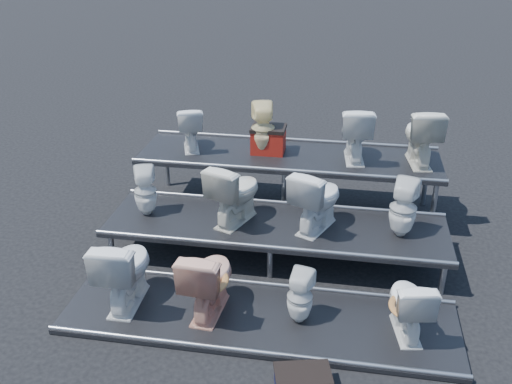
% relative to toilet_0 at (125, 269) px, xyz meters
% --- Properties ---
extents(ground, '(80.00, 80.00, 0.00)m').
position_rel_toilet_0_xyz_m(ground, '(1.46, 1.30, -0.49)').
color(ground, black).
rests_on(ground, ground).
extents(tier_front, '(4.20, 1.20, 0.06)m').
position_rel_toilet_0_xyz_m(tier_front, '(1.46, 0.00, -0.46)').
color(tier_front, black).
rests_on(tier_front, ground).
extents(tier_mid, '(4.20, 1.20, 0.46)m').
position_rel_toilet_0_xyz_m(tier_mid, '(1.46, 1.30, -0.26)').
color(tier_mid, black).
rests_on(tier_mid, ground).
extents(tier_back, '(4.20, 1.20, 0.86)m').
position_rel_toilet_0_xyz_m(tier_back, '(1.46, 2.60, -0.06)').
color(tier_back, black).
rests_on(tier_back, ground).
extents(toilet_0, '(0.50, 0.85, 0.86)m').
position_rel_toilet_0_xyz_m(toilet_0, '(0.00, 0.00, 0.00)').
color(toilet_0, silver).
rests_on(toilet_0, tier_front).
extents(toilet_1, '(0.52, 0.83, 0.81)m').
position_rel_toilet_0_xyz_m(toilet_1, '(0.92, 0.00, -0.02)').
color(toilet_1, tan).
rests_on(toilet_1, tier_front).
extents(toilet_2, '(0.32, 0.33, 0.60)m').
position_rel_toilet_0_xyz_m(toilet_2, '(1.89, 0.00, -0.13)').
color(toilet_2, silver).
rests_on(toilet_2, tier_front).
extents(toilet_3, '(0.50, 0.74, 0.70)m').
position_rel_toilet_0_xyz_m(toilet_3, '(2.98, 0.00, -0.08)').
color(toilet_3, silver).
rests_on(toilet_3, tier_front).
extents(toilet_4, '(0.36, 0.37, 0.63)m').
position_rel_toilet_0_xyz_m(toilet_4, '(-0.20, 1.30, 0.29)').
color(toilet_4, silver).
rests_on(toilet_4, tier_mid).
extents(toilet_5, '(0.70, 0.89, 0.80)m').
position_rel_toilet_0_xyz_m(toilet_5, '(0.95, 1.30, 0.37)').
color(toilet_5, beige).
rests_on(toilet_5, tier_mid).
extents(toilet_6, '(0.72, 0.89, 0.79)m').
position_rel_toilet_0_xyz_m(toilet_6, '(1.95, 1.30, 0.37)').
color(toilet_6, silver).
rests_on(toilet_6, tier_mid).
extents(toilet_7, '(0.39, 0.40, 0.71)m').
position_rel_toilet_0_xyz_m(toilet_7, '(2.96, 1.30, 0.32)').
color(toilet_7, silver).
rests_on(toilet_7, tier_mid).
extents(toilet_8, '(0.54, 0.71, 0.64)m').
position_rel_toilet_0_xyz_m(toilet_8, '(0.04, 2.60, 0.69)').
color(toilet_8, silver).
rests_on(toilet_8, tier_back).
extents(toilet_9, '(0.40, 0.40, 0.73)m').
position_rel_toilet_0_xyz_m(toilet_9, '(1.09, 2.60, 0.74)').
color(toilet_9, beige).
rests_on(toilet_9, tier_back).
extents(toilet_10, '(0.50, 0.79, 0.77)m').
position_rel_toilet_0_xyz_m(toilet_10, '(2.36, 2.60, 0.76)').
color(toilet_10, silver).
rests_on(toilet_10, tier_back).
extents(toilet_11, '(0.54, 0.83, 0.80)m').
position_rel_toilet_0_xyz_m(toilet_11, '(3.23, 2.60, 0.77)').
color(toilet_11, beige).
rests_on(toilet_11, tier_back).
extents(red_crate, '(0.46, 0.37, 0.33)m').
position_rel_toilet_0_xyz_m(red_crate, '(1.16, 2.66, 0.54)').
color(red_crate, maroon).
rests_on(red_crate, tier_back).
extents(step_stool, '(0.55, 0.40, 0.18)m').
position_rel_toilet_0_xyz_m(step_stool, '(2.02, -0.91, -0.40)').
color(step_stool, black).
rests_on(step_stool, ground).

